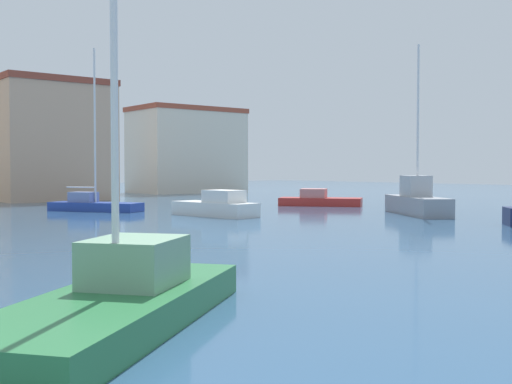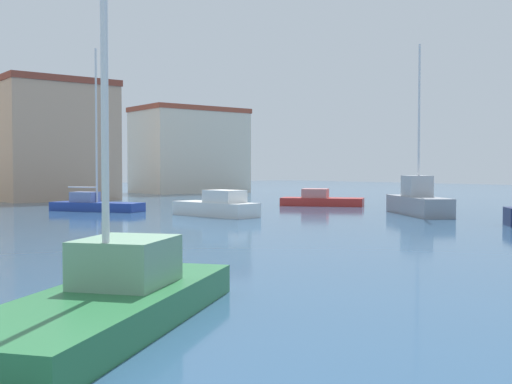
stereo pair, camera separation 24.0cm
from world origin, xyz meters
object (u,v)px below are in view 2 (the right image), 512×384
(motorboat_red_inner_mooring, at_px, (321,200))
(sailboat_grey_distant_north, at_px, (418,201))
(sailboat_green_far_right, at_px, (110,296))
(sailboat_blue_distant_east, at_px, (95,203))
(motorboat_white_far_left, at_px, (217,206))

(motorboat_red_inner_mooring, bearing_deg, sailboat_grey_distant_north, -99.93)
(sailboat_green_far_right, xyz_separation_m, sailboat_blue_distant_east, (11.36, 26.42, -0.01))
(sailboat_green_far_right, bearing_deg, motorboat_red_inner_mooring, 40.42)
(sailboat_blue_distant_east, height_order, sailboat_grey_distant_north, sailboat_blue_distant_east)
(motorboat_white_far_left, height_order, sailboat_blue_distant_east, sailboat_blue_distant_east)
(sailboat_green_far_right, height_order, motorboat_red_inner_mooring, sailboat_green_far_right)
(sailboat_blue_distant_east, xyz_separation_m, sailboat_grey_distant_north, (12.80, -13.88, 0.29))
(motorboat_red_inner_mooring, relative_size, motorboat_white_far_left, 1.04)
(motorboat_red_inner_mooring, height_order, sailboat_blue_distant_east, sailboat_blue_distant_east)
(motorboat_white_far_left, height_order, sailboat_grey_distant_north, sailboat_grey_distant_north)
(motorboat_white_far_left, distance_m, sailboat_grey_distant_north, 11.08)
(motorboat_red_inner_mooring, xyz_separation_m, motorboat_white_far_left, (-11.00, -3.50, 0.13))
(motorboat_red_inner_mooring, xyz_separation_m, sailboat_blue_distant_east, (-14.45, 4.44, 0.06))
(motorboat_red_inner_mooring, xyz_separation_m, sailboat_grey_distant_north, (-1.65, -9.44, 0.35))
(sailboat_green_far_right, bearing_deg, sailboat_blue_distant_east, 66.74)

